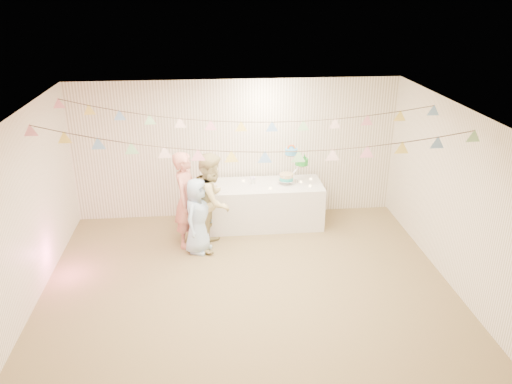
{
  "coord_description": "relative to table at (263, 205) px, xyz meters",
  "views": [
    {
      "loc": [
        -0.49,
        -6.32,
        4.16
      ],
      "look_at": [
        0.2,
        0.8,
        1.15
      ],
      "focal_mm": 35.0,
      "sensor_mm": 36.0,
      "label": 1
    }
  ],
  "objects": [
    {
      "name": "table",
      "position": [
        0.0,
        0.0,
        0.0
      ],
      "size": [
        2.13,
        0.85,
        0.8
      ],
      "primitive_type": "cube",
      "color": "silver",
      "rests_on": "floor"
    },
    {
      "name": "back_wall",
      "position": [
        -0.45,
        0.53,
        0.9
      ],
      "size": [
        6.0,
        6.0,
        0.0
      ],
      "primitive_type": "plane",
      "color": "white",
      "rests_on": "ground"
    },
    {
      "name": "right_wall",
      "position": [
        2.55,
        -1.97,
        0.9
      ],
      "size": [
        5.0,
        5.0,
        0.0
      ],
      "primitive_type": "plane",
      "color": "white",
      "rests_on": "ground"
    },
    {
      "name": "front_wall",
      "position": [
        -0.45,
        -4.47,
        0.9
      ],
      "size": [
        6.0,
        6.0,
        0.0
      ],
      "primitive_type": "plane",
      "color": "white",
      "rests_on": "ground"
    },
    {
      "name": "tealight_5",
      "position": [
        0.9,
        0.15,
        0.41
      ],
      "size": [
        0.04,
        0.04,
        0.03
      ],
      "primitive_type": "cylinder",
      "color": "#FFD88C",
      "rests_on": "table"
    },
    {
      "name": "tealight_0",
      "position": [
        -0.8,
        -0.15,
        0.41
      ],
      "size": [
        0.04,
        0.04,
        0.03
      ],
      "primitive_type": "cylinder",
      "color": "#FFD88C",
      "rests_on": "table"
    },
    {
      "name": "bunting_front",
      "position": [
        -0.45,
        -2.17,
        1.92
      ],
      "size": [
        5.6,
        0.9,
        0.36
      ],
      "primitive_type": null,
      "color": "#72A5E5",
      "rests_on": "ceiling"
    },
    {
      "name": "bunting_back",
      "position": [
        -0.45,
        -0.87,
        1.95
      ],
      "size": [
        5.6,
        1.1,
        0.4
      ],
      "primitive_type": null,
      "color": "pink",
      "rests_on": "ceiling"
    },
    {
      "name": "tealight_4",
      "position": [
        0.82,
        -0.18,
        0.41
      ],
      "size": [
        0.04,
        0.04,
        0.03
      ],
      "primitive_type": "cylinder",
      "color": "#FFD88C",
      "rests_on": "table"
    },
    {
      "name": "posy",
      "position": [
        -0.19,
        0.05,
        0.42
      ],
      "size": [
        0.12,
        0.12,
        0.14
      ],
      "primitive_type": null,
      "color": "white",
      "rests_on": "table"
    },
    {
      "name": "tealight_1",
      "position": [
        -0.35,
        0.18,
        0.41
      ],
      "size": [
        0.04,
        0.04,
        0.03
      ],
      "primitive_type": "cylinder",
      "color": "#FFD88C",
      "rests_on": "table"
    },
    {
      "name": "person_adult_a",
      "position": [
        -1.35,
        -0.62,
        0.43
      ],
      "size": [
        0.56,
        0.69,
        1.66
      ],
      "primitive_type": "imported",
      "rotation": [
        0.0,
        0.0,
        1.27
      ],
      "color": "tan",
      "rests_on": "floor"
    },
    {
      "name": "floor",
      "position": [
        -0.45,
        -1.97,
        -0.4
      ],
      "size": [
        6.0,
        6.0,
        0.0
      ],
      "primitive_type": "plane",
      "color": "olive",
      "rests_on": "ground"
    },
    {
      "name": "left_wall",
      "position": [
        -3.45,
        -1.97,
        0.9
      ],
      "size": [
        5.0,
        5.0,
        0.0
      ],
      "primitive_type": "plane",
      "color": "white",
      "rests_on": "ground"
    },
    {
      "name": "tealight_3",
      "position": [
        0.35,
        0.22,
        0.41
      ],
      "size": [
        0.04,
        0.04,
        0.03
      ],
      "primitive_type": "cylinder",
      "color": "#FFD88C",
      "rests_on": "table"
    },
    {
      "name": "person_adult_b",
      "position": [
        -0.93,
        -0.71,
        0.43
      ],
      "size": [
        0.81,
        0.94,
        1.65
      ],
      "primitive_type": "imported",
      "rotation": [
        0.0,
        0.0,
        1.31
      ],
      "color": "tan",
      "rests_on": "floor"
    },
    {
      "name": "platter",
      "position": [
        -0.63,
        -0.05,
        0.36
      ],
      "size": [
        0.33,
        0.33,
        0.02
      ],
      "primitive_type": "cylinder",
      "color": "white",
      "rests_on": "table"
    },
    {
      "name": "cake_top_tier",
      "position": [
        0.49,
        0.02,
        0.98
      ],
      "size": [
        0.25,
        0.25,
        0.19
      ],
      "primitive_type": null,
      "color": "#3C8EBE",
      "rests_on": "cake_stand"
    },
    {
      "name": "tealight_6",
      "position": [
        0.69,
        0.03,
        0.41
      ],
      "size": [
        0.04,
        0.04,
        0.03
      ],
      "primitive_type": "cylinder",
      "color": "#FFD88C",
      "rests_on": "table"
    },
    {
      "name": "cake_stand",
      "position": [
        0.55,
        0.05,
        0.69
      ],
      "size": [
        0.6,
        0.35,
        0.67
      ],
      "primitive_type": null,
      "color": "silver",
      "rests_on": "table"
    },
    {
      "name": "ceiling",
      "position": [
        -0.45,
        -1.97,
        2.2
      ],
      "size": [
        6.0,
        6.0,
        0.0
      ],
      "primitive_type": "plane",
      "color": "white",
      "rests_on": "ground"
    },
    {
      "name": "tealight_2",
      "position": [
        0.1,
        -0.22,
        0.41
      ],
      "size": [
        0.04,
        0.04,
        0.03
      ],
      "primitive_type": "cylinder",
      "color": "#FFD88C",
      "rests_on": "table"
    },
    {
      "name": "cake_bottom",
      "position": [
        0.4,
        -0.01,
        0.44
      ],
      "size": [
        0.31,
        0.31,
        0.15
      ],
      "primitive_type": null,
      "color": "#25ADA1",
      "rests_on": "cake_stand"
    },
    {
      "name": "person_child",
      "position": [
        -1.18,
        -0.88,
        0.25
      ],
      "size": [
        0.66,
        0.75,
        1.29
      ],
      "primitive_type": "imported",
      "rotation": [
        0.0,
        0.0,
        1.08
      ],
      "color": "#A3C4E7",
      "rests_on": "floor"
    },
    {
      "name": "cake_middle",
      "position": [
        0.73,
        0.14,
        0.71
      ],
      "size": [
        0.27,
        0.27,
        0.22
      ],
      "primitive_type": null,
      "color": "#1E8D2A",
      "rests_on": "cake_stand"
    }
  ]
}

